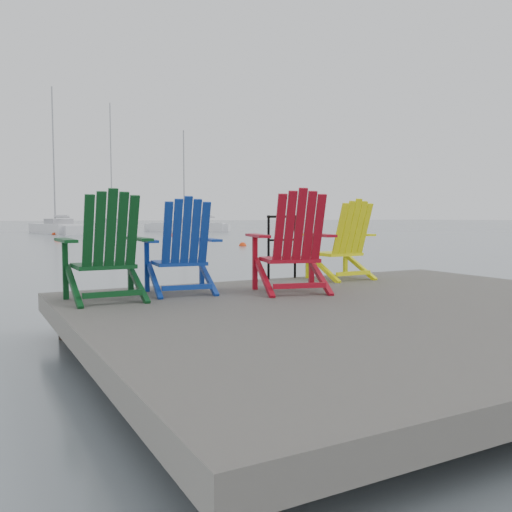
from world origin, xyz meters
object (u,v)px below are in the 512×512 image
buoy_b (58,241)px  buoy_d (54,235)px  sailboat_near (57,229)px  sailboat_far (188,227)px  chair_yellow (343,241)px  sailboat_mid (112,227)px  chair_blue (182,247)px  buoy_a (243,246)px  chair_green (106,248)px  buoy_c (173,236)px  chair_red (293,243)px  handrail (282,241)px

buoy_b → buoy_d: 11.72m
sailboat_near → sailboat_far: (12.25, 1.49, 0.00)m
chair_yellow → sailboat_far: (14.41, 43.15, -0.69)m
chair_yellow → sailboat_mid: sailboat_mid is taller
sailboat_far → buoy_d: sailboat_far is taller
chair_blue → buoy_d: size_ratio=3.03×
chair_yellow → sailboat_far: bearing=70.2°
sailboat_near → buoy_a: (4.77, -24.91, -0.35)m
sailboat_near → sailboat_far: 12.34m
sailboat_mid → chair_blue: bearing=-85.9°
sailboat_near → sailboat_mid: size_ratio=0.93×
sailboat_near → buoy_b: sailboat_near is taller
chair_yellow → sailboat_far: sailboat_far is taller
chair_green → sailboat_near: (5.55, 42.13, -0.71)m
sailboat_mid → buoy_c: 19.22m
chair_red → buoy_b: 27.28m
chair_green → buoy_b: bearing=82.7°
chair_red → sailboat_near: 42.63m
chair_green → sailboat_mid: sailboat_mid is taller
chair_blue → sailboat_mid: (11.27, 50.58, -0.68)m
sailboat_near → buoy_a: 25.36m
chair_green → buoy_b: 27.10m
chair_blue → buoy_c: (11.08, 31.36, -1.04)m
buoy_d → chair_blue: bearing=-95.8°
chair_green → buoy_a: size_ratio=3.09×
sailboat_near → chair_red: bearing=-102.5°
sailboat_mid → chair_green: bearing=-86.8°
chair_yellow → handrail: bearing=143.4°
buoy_c → handrail: bearing=-106.9°
chair_red → buoy_b: bearing=101.8°
sailboat_near → sailboat_far: size_ratio=1.25×
buoy_d → chair_red: bearing=-94.0°
sailboat_near → handrail: bearing=-101.7°
buoy_a → buoy_c: size_ratio=0.91×
buoy_a → buoy_c: (1.64, 14.30, 0.00)m
chair_yellow → sailboat_mid: 51.04m
chair_red → buoy_c: chair_red is taller
buoy_a → buoy_c: bearing=83.5°
sailboat_far → sailboat_mid: bearing=72.5°
chair_blue → chair_yellow: bearing=13.6°
handrail → chair_blue: bearing=-156.1°
sailboat_mid → buoy_a: bearing=-76.5°
chair_yellow → buoy_a: 18.16m
chair_green → sailboat_near: size_ratio=0.09×
chair_red → buoy_d: chair_red is taller
chair_green → sailboat_far: bearing=67.7°
buoy_d → handrail: bearing=-93.2°
buoy_c → sailboat_far: bearing=64.2°
buoy_c → chair_yellow: bearing=-105.4°
handrail → buoy_c: 31.95m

